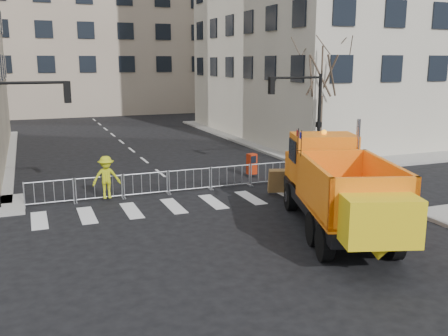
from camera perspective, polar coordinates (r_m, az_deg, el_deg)
name	(u,v)px	position (r m, az deg, el deg)	size (l,w,h in m)	color
ground	(251,246)	(16.90, 3.07, -8.86)	(120.00, 120.00, 0.00)	black
sidewalk_back	(178,186)	(24.51, -5.24, -2.07)	(64.00, 5.00, 0.15)	gray
building_far	(76,13)	(66.93, -16.54, 16.66)	(30.00, 18.00, 24.00)	tan
traffic_light_right	(319,123)	(28.42, 10.79, 5.10)	(0.18, 0.18, 5.40)	black
crowd_barriers	(168,182)	(23.35, -6.40, -1.60)	(12.60, 0.60, 1.10)	#9EA0A5
street_tree	(321,102)	(29.54, 10.98, 7.39)	(3.00, 3.00, 7.50)	#382B21
plow_truck	(338,186)	(18.01, 12.95, -1.99)	(5.71, 10.50, 3.95)	black
cop_a	(334,180)	(22.48, 12.43, -1.40)	(0.67, 0.44, 1.82)	black
cop_b	(329,173)	(24.15, 11.88, -0.52)	(0.86, 0.67, 1.77)	black
cop_c	(295,181)	(22.16, 8.12, -1.50)	(1.04, 0.43, 1.77)	black
worker	(106,177)	(22.38, -13.29, -1.03)	(1.21, 0.70, 1.88)	#B2B815
newspaper_box	(252,164)	(26.61, 3.19, 0.47)	(0.45, 0.40, 1.10)	#A7260C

